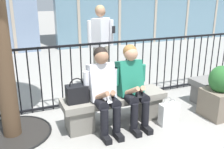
# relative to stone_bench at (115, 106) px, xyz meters

# --- Properties ---
(ground_plane) EXTENTS (60.00, 60.00, 0.00)m
(ground_plane) POSITION_rel_stone_bench_xyz_m (0.00, 0.00, -0.27)
(ground_plane) COLOR gray
(stone_bench) EXTENTS (1.60, 0.44, 0.45)m
(stone_bench) POSITION_rel_stone_bench_xyz_m (0.00, 0.00, 0.00)
(stone_bench) COLOR gray
(stone_bench) RESTS_ON ground
(seated_person_with_phone) EXTENTS (0.52, 0.66, 1.21)m
(seated_person_with_phone) POSITION_rel_stone_bench_xyz_m (-0.23, -0.13, 0.38)
(seated_person_with_phone) COLOR black
(seated_person_with_phone) RESTS_ON ground
(seated_person_companion) EXTENTS (0.52, 0.66, 1.21)m
(seated_person_companion) POSITION_rel_stone_bench_xyz_m (0.23, -0.13, 0.38)
(seated_person_companion) COLOR black
(seated_person_companion) RESTS_ON ground
(handbag_on_bench) EXTENTS (0.29, 0.19, 0.35)m
(handbag_on_bench) POSITION_rel_stone_bench_xyz_m (-0.58, -0.01, 0.31)
(handbag_on_bench) COLOR black
(handbag_on_bench) RESTS_ON stone_bench
(shopping_bag) EXTENTS (0.29, 0.14, 0.43)m
(shopping_bag) POSITION_rel_stone_bench_xyz_m (0.73, -0.38, -0.10)
(shopping_bag) COLOR white
(shopping_bag) RESTS_ON ground
(bystander_at_railing) EXTENTS (0.55, 0.41, 1.71)m
(bystander_at_railing) POSITION_rel_stone_bench_xyz_m (0.36, 1.52, 0.73)
(bystander_at_railing) COLOR gray
(bystander_at_railing) RESTS_ON ground
(plaza_railing) EXTENTS (9.60, 0.04, 1.11)m
(plaza_railing) POSITION_rel_stone_bench_xyz_m (0.00, 0.85, 0.29)
(plaza_railing) COLOR black
(plaza_railing) RESTS_ON ground
(planter) EXTENTS (0.46, 0.46, 0.85)m
(planter) POSITION_rel_stone_bench_xyz_m (1.62, -0.46, 0.12)
(planter) COLOR #726656
(planter) RESTS_ON ground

